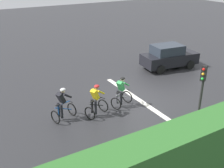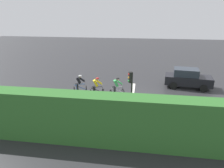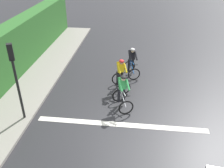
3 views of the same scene
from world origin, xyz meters
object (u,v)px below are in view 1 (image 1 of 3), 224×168
Objects in this scene: cyclist_second at (96,101)px; cyclist_mid at (121,93)px; cyclist_lead at (63,105)px; car_black at (169,57)px; traffic_light_near_crossing at (201,91)px.

cyclist_mid is at bearing -82.29° from cyclist_second.
cyclist_mid is at bearing -94.55° from cyclist_lead.
cyclist_lead is 1.00× the size of cyclist_mid.
cyclist_second is at bearing -106.83° from cyclist_lead.
car_black reaches higher than cyclist_mid.
car_black is (3.02, -9.33, 0.08)m from cyclist_lead.
cyclist_lead is at bearing 85.45° from cyclist_mid.
cyclist_lead is 3.19m from cyclist_mid.
cyclist_lead is at bearing 46.55° from traffic_light_near_crossing.
cyclist_second is at bearing 37.83° from traffic_light_near_crossing.
cyclist_mid is 0.39× the size of car_black.
cyclist_lead is 6.39m from traffic_light_near_crossing.
cyclist_second is at bearing 114.22° from car_black.
traffic_light_near_crossing is (-4.28, -4.52, 1.43)m from cyclist_lead.
car_black is (3.27, -6.14, 0.08)m from cyclist_mid.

